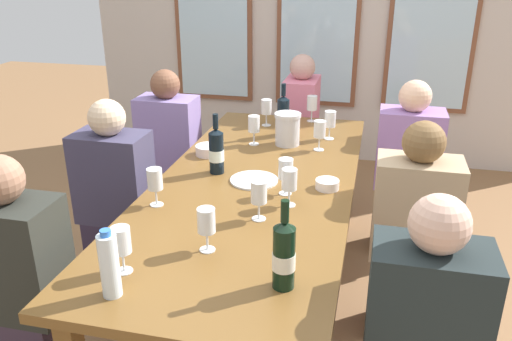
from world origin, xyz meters
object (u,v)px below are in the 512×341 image
object	(u,v)px
wine_glass_3	(121,241)
wine_bottle_1	(283,116)
wine_glass_7	(155,181)
wine_glass_10	(312,104)
wine_glass_1	(286,171)
seated_person_0	(21,293)
wine_bottle_0	(216,151)
tasting_bowl_0	(209,150)
wine_glass_9	(320,130)
seated_person_4	(116,205)
metal_pitcher	(288,129)
wine_glass_5	(266,107)
wine_glass_0	(330,120)
wine_bottle_2	(284,255)
wine_glass_8	(254,125)
tasting_bowl_1	(327,184)
wine_glass_2	(289,180)
white_plate_0	(254,180)
seated_person_5	(411,240)
water_bottle	(109,265)
seated_person_2	(170,156)
seated_person_6	(300,131)
dining_table	(255,195)
seated_person_3	(406,174)
wine_glass_4	(259,193)
wine_glass_6	(206,223)

from	to	relation	value
wine_glass_3	wine_bottle_1	bearing A→B (deg)	80.72
wine_glass_7	wine_glass_10	world-z (taller)	same
wine_glass_1	seated_person_0	distance (m)	1.22
wine_bottle_0	wine_glass_7	distance (m)	0.45
tasting_bowl_0	wine_glass_9	size ratio (longest dim) A/B	0.83
seated_person_4	metal_pitcher	bearing A→B (deg)	35.38
wine_glass_5	wine_glass_9	size ratio (longest dim) A/B	1.00
wine_glass_0	wine_glass_5	bearing A→B (deg)	157.09
tasting_bowl_0	seated_person_0	distance (m)	1.23
wine_bottle_2	wine_glass_10	world-z (taller)	wine_bottle_2
wine_glass_8	wine_glass_3	bearing A→B (deg)	-95.30
wine_glass_7	wine_glass_8	world-z (taller)	same
metal_pitcher	tasting_bowl_1	bearing A→B (deg)	-62.82
wine_glass_2	white_plate_0	bearing A→B (deg)	133.03
wine_bottle_0	seated_person_5	world-z (taller)	seated_person_5
wine_glass_2	wine_glass_1	bearing A→B (deg)	107.73
wine_glass_3	wine_glass_8	world-z (taller)	same
wine_glass_2	wine_glass_10	world-z (taller)	same
water_bottle	seated_person_4	distance (m)	1.18
seated_person_2	seated_person_6	xyz separation A→B (m)	(0.77, 0.75, 0.00)
dining_table	seated_person_4	size ratio (longest dim) A/B	2.10
wine_glass_2	wine_glass_10	size ratio (longest dim) A/B	1.00
wine_glass_1	seated_person_3	world-z (taller)	seated_person_3
dining_table	tasting_bowl_0	xyz separation A→B (m)	(-0.34, 0.31, 0.10)
water_bottle	seated_person_4	bearing A→B (deg)	117.70
wine_glass_8	wine_glass_7	bearing A→B (deg)	-104.65
wine_glass_7	seated_person_6	distance (m)	1.93
wine_glass_1	seated_person_5	world-z (taller)	seated_person_5
wine_bottle_2	wine_glass_4	size ratio (longest dim) A/B	1.84
wine_glass_6	seated_person_6	xyz separation A→B (m)	(0.02, 2.19, -0.33)
white_plate_0	wine_bottle_2	bearing A→B (deg)	-70.28
tasting_bowl_0	wine_glass_9	world-z (taller)	wine_glass_9
wine_glass_7	seated_person_3	xyz separation A→B (m)	(1.13, 1.16, -0.33)
tasting_bowl_0	seated_person_4	xyz separation A→B (m)	(-0.43, -0.31, -0.24)
wine_glass_3	seated_person_6	distance (m)	2.43
wine_glass_1	seated_person_6	world-z (taller)	seated_person_6
wine_glass_1	seated_person_6	xyz separation A→B (m)	(-0.17, 1.62, -0.33)
dining_table	wine_glass_0	xyz separation A→B (m)	(0.29, 0.74, 0.19)
wine_glass_0	wine_glass_1	world-z (taller)	same
white_plate_0	seated_person_6	distance (m)	1.52
wine_glass_9	wine_glass_5	bearing A→B (deg)	135.02
white_plate_0	tasting_bowl_0	bearing A→B (deg)	137.72
seated_person_4	seated_person_5	size ratio (longest dim) A/B	1.00
wine_bottle_1	seated_person_2	size ratio (longest dim) A/B	0.29
wine_glass_5	seated_person_5	bearing A→B (deg)	-46.12
wine_bottle_0	wine_glass_4	xyz separation A→B (m)	(0.32, -0.45, 0.00)
wine_bottle_1	seated_person_2	bearing A→B (deg)	179.16
wine_bottle_1	wine_glass_5	size ratio (longest dim) A/B	1.86
wine_glass_0	wine_glass_2	bearing A→B (deg)	-94.78
wine_glass_5	seated_person_4	distance (m)	1.17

